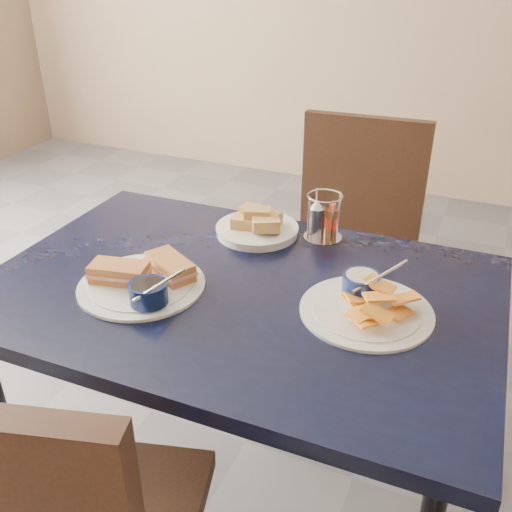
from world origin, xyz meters
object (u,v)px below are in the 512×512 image
at_px(dining_table, 239,307).
at_px(sandwich_plate, 144,279).
at_px(chair_far, 354,235).
at_px(condiment_caddy, 322,220).
at_px(bread_basket, 257,226).
at_px(plantain_plate, 366,302).

height_order(dining_table, sandwich_plate, sandwich_plate).
relative_size(chair_far, condiment_caddy, 7.09).
height_order(chair_far, condiment_caddy, chair_far).
relative_size(sandwich_plate, condiment_caddy, 2.36).
height_order(sandwich_plate, condiment_caddy, condiment_caddy).
height_order(bread_basket, condiment_caddy, condiment_caddy).
relative_size(chair_far, bread_basket, 4.09).
relative_size(dining_table, bread_basket, 5.35).
xyz_separation_m(chair_far, sandwich_plate, (-0.31, -0.88, 0.22)).
xyz_separation_m(bread_basket, condiment_caddy, (0.18, 0.05, 0.03)).
xyz_separation_m(dining_table, condiment_caddy, (0.11, 0.33, 0.12)).
xyz_separation_m(chair_far, condiment_caddy, (0.01, -0.45, 0.25)).
bearing_deg(chair_far, plantain_plate, -74.47).
xyz_separation_m(plantain_plate, bread_basket, (-0.38, 0.26, 0.01)).
bearing_deg(plantain_plate, condiment_caddy, 123.77).
distance_m(chair_far, condiment_caddy, 0.52).
xyz_separation_m(chair_far, bread_basket, (-0.17, -0.50, 0.22)).
bearing_deg(plantain_plate, sandwich_plate, -166.44).
height_order(plantain_plate, bread_basket, plantain_plate).
bearing_deg(condiment_caddy, dining_table, -107.76).
distance_m(sandwich_plate, plantain_plate, 0.54).
xyz_separation_m(plantain_plate, condiment_caddy, (-0.21, 0.31, 0.04)).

